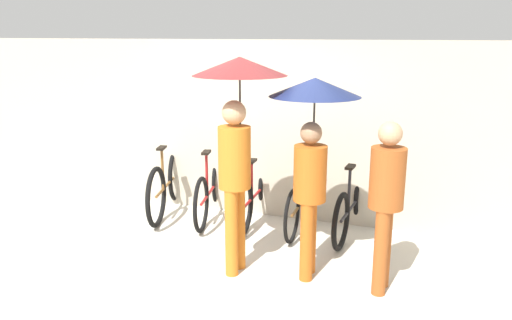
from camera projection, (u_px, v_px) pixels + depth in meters
The scene contains 10 objects.
ground_plane at pixel (203, 276), 5.04m from camera, with size 30.00×30.00×0.00m, color beige.
back_wall at pixel (263, 130), 6.52m from camera, with size 10.95×0.12×2.30m.
parked_bicycle_0 at pixel (167, 184), 6.75m from camera, with size 0.58×1.76×1.08m.
parked_bicycle_1 at pixel (210, 190), 6.60m from camera, with size 0.53×1.73×1.04m.
parked_bicycle_2 at pixel (256, 193), 6.46m from camera, with size 0.44×1.78×1.04m.
parked_bicycle_3 at pixel (303, 199), 6.28m from camera, with size 0.44×1.72×1.07m.
parked_bicycle_4 at pixel (352, 205), 6.05m from camera, with size 0.44×1.72×1.10m.
pedestrian_leading at pixel (238, 111), 4.82m from camera, with size 0.93×0.93×2.17m.
pedestrian_center at pixel (313, 128), 4.76m from camera, with size 0.88×0.88×1.98m.
pedestrian_trailing at pixel (386, 195), 4.54m from camera, with size 0.32×0.32×1.63m.
Camera 1 is at (1.99, -4.17, 2.39)m, focal length 35.00 mm.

